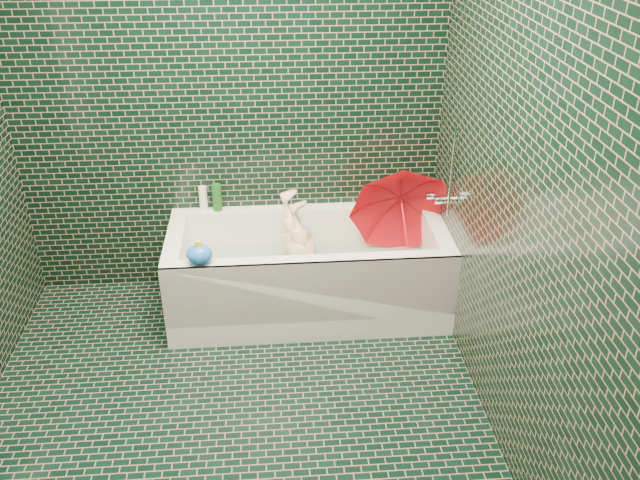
{
  "coord_description": "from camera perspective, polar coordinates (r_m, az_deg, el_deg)",
  "views": [
    {
      "loc": [
        0.23,
        -2.56,
        2.51
      ],
      "look_at": [
        0.51,
        0.82,
        0.6
      ],
      "focal_mm": 38.0,
      "sensor_mm": 36.0,
      "label": 1
    }
  ],
  "objects": [
    {
      "name": "wall_back",
      "position": [
        4.16,
        -7.78,
        11.49
      ],
      "size": [
        2.8,
        0.0,
        2.8
      ],
      "primitive_type": "plane",
      "rotation": [
        1.57,
        0.0,
        0.0
      ],
      "color": "black",
      "rests_on": "floor"
    },
    {
      "name": "faucet",
      "position": [
        4.1,
        10.4,
        3.84
      ],
      "size": [
        0.18,
        0.19,
        0.55
      ],
      "color": "silver",
      "rests_on": "wall_right"
    },
    {
      "name": "bath_mat",
      "position": [
        4.29,
        -0.98,
        -3.88
      ],
      "size": [
        1.35,
        0.47,
        0.01
      ],
      "primitive_type": "cube",
      "color": "#4BC427",
      "rests_on": "bathtub"
    },
    {
      "name": "floor",
      "position": [
        3.59,
        -7.28,
        -15.27
      ],
      "size": [
        2.8,
        2.8,
        0.0
      ],
      "primitive_type": "plane",
      "color": "black",
      "rests_on": "ground"
    },
    {
      "name": "soap_bottle_a",
      "position": [
        4.46,
        9.05,
        2.95
      ],
      "size": [
        0.13,
        0.13,
        0.27
      ],
      "primitive_type": "imported",
      "rotation": [
        0.0,
        0.0,
        0.33
      ],
      "color": "white",
      "rests_on": "bathtub"
    },
    {
      "name": "bottle_left_tall",
      "position": [
        4.35,
        -8.67,
        3.56
      ],
      "size": [
        0.06,
        0.06,
        0.18
      ],
      "primitive_type": "cylinder",
      "rotation": [
        0.0,
        0.0,
        0.05
      ],
      "color": "#164D17",
      "rests_on": "bathtub"
    },
    {
      "name": "soap_bottle_c",
      "position": [
        4.49,
        8.06,
        3.19
      ],
      "size": [
        0.14,
        0.14,
        0.15
      ],
      "primitive_type": "imported",
      "rotation": [
        0.0,
        0.0,
        -0.17
      ],
      "color": "#164D17",
      "rests_on": "bathtub"
    },
    {
      "name": "bath_toy",
      "position": [
        3.79,
        -10.12,
        -1.18
      ],
      "size": [
        0.17,
        0.15,
        0.14
      ],
      "rotation": [
        0.0,
        0.0,
        -0.24
      ],
      "color": "blue",
      "rests_on": "bathtub"
    },
    {
      "name": "bottle_right_tall",
      "position": [
        4.37,
        6.71,
        4.13
      ],
      "size": [
        0.07,
        0.07,
        0.21
      ],
      "primitive_type": "cylinder",
      "rotation": [
        0.0,
        0.0,
        0.3
      ],
      "color": "#164D17",
      "rests_on": "bathtub"
    },
    {
      "name": "water",
      "position": [
        4.21,
        -0.99,
        -2.24
      ],
      "size": [
        1.48,
        0.53,
        0.0
      ],
      "primitive_type": "cube",
      "color": "silver",
      "rests_on": "bathtub"
    },
    {
      "name": "wall_right",
      "position": [
        3.04,
        16.39,
        3.67
      ],
      "size": [
        0.0,
        2.8,
        2.8
      ],
      "primitive_type": "plane",
      "rotation": [
        1.57,
        0.0,
        -1.57
      ],
      "color": "black",
      "rests_on": "floor"
    },
    {
      "name": "bathtub",
      "position": [
        4.25,
        -0.97,
        -3.38
      ],
      "size": [
        1.7,
        0.75,
        0.55
      ],
      "color": "white",
      "rests_on": "floor"
    },
    {
      "name": "soap_bottle_b",
      "position": [
        4.46,
        9.04,
        2.97
      ],
      "size": [
        0.1,
        0.1,
        0.18
      ],
      "primitive_type": "imported",
      "rotation": [
        0.0,
        0.0,
        0.19
      ],
      "color": "#4E2079",
      "rests_on": "bathtub"
    },
    {
      "name": "bottle_left_short",
      "position": [
        4.37,
        -9.81,
        3.47
      ],
      "size": [
        0.05,
        0.05,
        0.16
      ],
      "primitive_type": "cylinder",
      "rotation": [
        0.0,
        0.0,
        0.05
      ],
      "color": "white",
      "rests_on": "bathtub"
    },
    {
      "name": "bottle_right_pump",
      "position": [
        4.43,
        9.13,
        3.98
      ],
      "size": [
        0.07,
        0.07,
        0.18
      ],
      "primitive_type": "cylinder",
      "rotation": [
        0.0,
        0.0,
        -0.39
      ],
      "color": "silver",
      "rests_on": "bathtub"
    },
    {
      "name": "child",
      "position": [
        4.22,
        -1.11,
        -2.03
      ],
      "size": [
        1.02,
        0.55,
        0.39
      ],
      "primitive_type": "imported",
      "rotation": [
        -1.39,
        0.0,
        -1.35
      ],
      "color": "beige",
      "rests_on": "bathtub"
    },
    {
      "name": "rubber_duck",
      "position": [
        4.42,
        6.79,
        3.47
      ],
      "size": [
        0.11,
        0.07,
        0.09
      ],
      "rotation": [
        0.0,
        0.0,
        0.04
      ],
      "color": "yellow",
      "rests_on": "bathtub"
    },
    {
      "name": "wall_front",
      "position": [
        1.73,
        -11.49,
        -18.31
      ],
      "size": [
        2.8,
        0.0,
        2.8
      ],
      "primitive_type": "plane",
      "rotation": [
        -1.57,
        0.0,
        0.0
      ],
      "color": "black",
      "rests_on": "floor"
    },
    {
      "name": "umbrella",
      "position": [
        4.16,
        7.12,
        1.38
      ],
      "size": [
        0.86,
        0.81,
        0.9
      ],
      "primitive_type": "imported",
      "rotation": [
        0.26,
        -0.46,
        -0.2
      ],
      "color": "red",
      "rests_on": "bathtub"
    }
  ]
}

